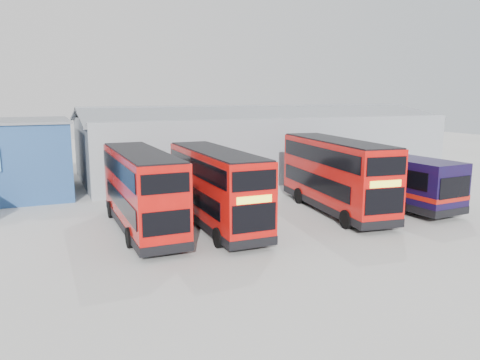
% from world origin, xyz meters
% --- Properties ---
extents(ground_plane, '(120.00, 120.00, 0.00)m').
position_xyz_m(ground_plane, '(0.00, 0.00, 0.00)').
color(ground_plane, '#A7A7A2').
rests_on(ground_plane, ground).
extents(maintenance_shed, '(30.50, 12.00, 5.89)m').
position_xyz_m(maintenance_shed, '(8.00, 20.00, 2.60)').
color(maintenance_shed, gray).
rests_on(maintenance_shed, ground).
extents(double_decker_left, '(2.48, 9.58, 4.04)m').
position_xyz_m(double_decker_left, '(-5.35, 6.03, 2.01)').
color(double_decker_left, red).
rests_on(double_decker_left, ground).
extents(double_decker_centre, '(2.49, 9.50, 4.00)m').
position_xyz_m(double_decker_centre, '(-1.68, 5.30, 1.99)').
color(double_decker_centre, red).
rests_on(double_decker_centre, ground).
extents(double_decker_right, '(3.56, 10.19, 4.23)m').
position_xyz_m(double_decker_right, '(5.81, 5.58, 2.10)').
color(double_decker_right, red).
rests_on(double_decker_right, ground).
extents(single_decker_blue, '(3.39, 11.64, 3.11)m').
position_xyz_m(single_decker_blue, '(9.81, 6.71, 1.55)').
color(single_decker_blue, black).
rests_on(single_decker_blue, ground).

